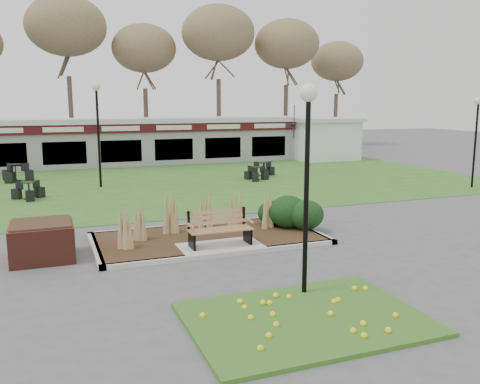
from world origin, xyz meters
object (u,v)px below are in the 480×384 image
object	(u,v)px
patio_umbrella	(294,136)
brick_planter	(42,241)
park_bench	(219,228)
bistro_set_b	(29,193)
lamp_post_mid_left	(97,111)
lamp_post_near_left	(308,144)
bistro_set_d	(256,176)
lamp_post_far_right	(477,122)
food_pavilion	(118,141)
bistro_set_c	(263,171)
bistro_set_a	(16,176)
service_hut	(324,138)

from	to	relation	value
patio_umbrella	brick_planter	bearing A→B (deg)	-132.51
park_bench	bistro_set_b	world-z (taller)	park_bench
lamp_post_mid_left	lamp_post_near_left	bearing A→B (deg)	-80.73
bistro_set_d	bistro_set_b	bearing A→B (deg)	-172.30
brick_planter	lamp_post_far_right	distance (m)	19.11
bistro_set_b	food_pavilion	bearing A→B (deg)	64.45
lamp_post_mid_left	bistro_set_c	distance (m)	9.05
food_pavilion	lamp_post_mid_left	xyz separation A→B (m)	(-1.92, -8.28, 2.00)
bistro_set_b	bistro_set_d	world-z (taller)	bistro_set_b
lamp_post_far_right	park_bench	bearing A→B (deg)	-159.49
park_bench	patio_umbrella	size ratio (longest dim) A/B	0.65
food_pavilion	bistro_set_c	xyz separation A→B (m)	(6.52, -7.63, -1.22)
lamp_post_far_right	bistro_set_c	world-z (taller)	lamp_post_far_right
bistro_set_b	park_bench	bearing A→B (deg)	-62.24
park_bench	lamp_post_near_left	bearing A→B (deg)	-81.50
park_bench	lamp_post_mid_left	xyz separation A→B (m)	(-1.92, 11.43, 2.89)
bistro_set_b	lamp_post_near_left	bearing A→B (deg)	-67.28
lamp_post_far_right	food_pavilion	bearing A→B (deg)	134.04
bistro_set_d	patio_umbrella	bearing A→B (deg)	51.16
park_bench	brick_planter	size ratio (longest dim) A/B	1.13
brick_planter	bistro_set_a	world-z (taller)	brick_planter
bistro_set_b	bistro_set_c	world-z (taller)	bistro_set_c
bistro_set_c	service_hut	bearing A→B (deg)	39.06
brick_planter	service_hut	distance (m)	24.71
lamp_post_mid_left	bistro_set_c	bearing A→B (deg)	4.42
service_hut	lamp_post_mid_left	distance (m)	16.79
brick_planter	bistro_set_b	xyz separation A→B (m)	(-0.54, 8.63, -0.23)
lamp_post_mid_left	bistro_set_d	world-z (taller)	lamp_post_mid_left
lamp_post_far_right	patio_umbrella	bearing A→B (deg)	102.69
bistro_set_c	lamp_post_mid_left	bearing A→B (deg)	-175.58
brick_planter	bistro_set_a	bearing A→B (deg)	95.17
lamp_post_far_right	bistro_set_b	bearing A→B (deg)	167.66
lamp_post_far_right	bistro_set_a	world-z (taller)	lamp_post_far_right
bistro_set_a	bistro_set_d	world-z (taller)	bistro_set_a
service_hut	bistro_set_b	bearing A→B (deg)	-155.59
lamp_post_mid_left	patio_umbrella	world-z (taller)	lamp_post_mid_left
bistro_set_d	patio_umbrella	world-z (taller)	patio_umbrella
lamp_post_mid_left	patio_umbrella	bearing A→B (deg)	25.75
park_bench	food_pavilion	world-z (taller)	food_pavilion
service_hut	patio_umbrella	bearing A→B (deg)	180.00
food_pavilion	bistro_set_a	xyz separation A→B (m)	(-5.66, -5.00, -1.17)
lamp_post_near_left	bistro_set_d	size ratio (longest dim) A/B	3.34
food_pavilion	bistro_set_a	bearing A→B (deg)	-138.55
bistro_set_a	bistro_set_b	world-z (taller)	bistro_set_a
lamp_post_far_right	bistro_set_c	size ratio (longest dim) A/B	3.18
brick_planter	bistro_set_c	size ratio (longest dim) A/B	1.16
service_hut	bistro_set_d	bearing A→B (deg)	-138.72
lamp_post_mid_left	bistro_set_b	distance (m)	4.87
food_pavilion	lamp_post_far_right	bearing A→B (deg)	-45.96
lamp_post_mid_left	patio_umbrella	size ratio (longest dim) A/B	1.83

